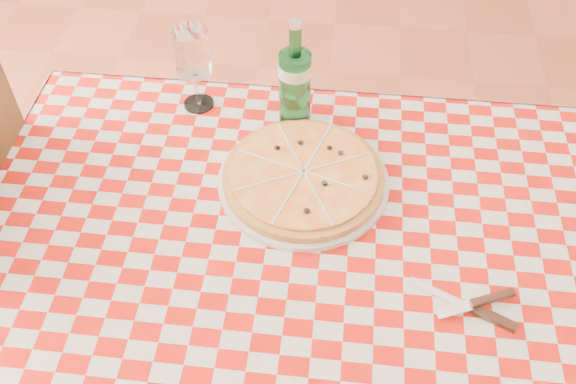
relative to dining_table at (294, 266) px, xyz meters
name	(u,v)px	position (x,y,z in m)	size (l,w,h in m)	color
dining_table	(294,266)	(0.00, 0.00, 0.00)	(1.20, 0.80, 0.75)	brown
tablecloth	(295,238)	(0.00, 0.00, 0.09)	(1.30, 0.90, 0.01)	#B3130B
pizza_plate	(303,176)	(0.00, 0.14, 0.12)	(0.36, 0.36, 0.05)	#BC833E
water_bottle	(295,74)	(-0.04, 0.33, 0.23)	(0.07, 0.07, 0.26)	#1A6B2E
wine_glass	(194,70)	(-0.26, 0.36, 0.20)	(0.08, 0.08, 0.20)	white
cutlery	(471,305)	(0.32, -0.13, 0.11)	(0.21, 0.18, 0.02)	silver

